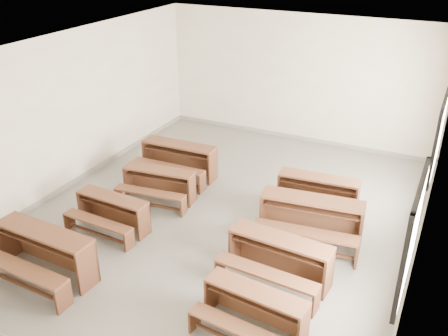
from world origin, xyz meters
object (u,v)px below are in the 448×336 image
at_px(desk_set_2, 159,183).
at_px(desk_set_6, 311,217).
at_px(desk_set_7, 317,191).
at_px(desk_set_3, 178,158).
at_px(desk_set_4, 254,309).
at_px(desk_set_5, 279,256).
at_px(desk_set_1, 112,210).
at_px(desk_set_0, 43,250).

bearing_deg(desk_set_2, desk_set_6, -7.93).
height_order(desk_set_2, desk_set_7, desk_set_7).
bearing_deg(desk_set_6, desk_set_3, 154.43).
distance_m(desk_set_2, desk_set_4, 4.05).
distance_m(desk_set_5, desk_set_6, 1.29).
xyz_separation_m(desk_set_2, desk_set_4, (3.16, -2.54, -0.00)).
height_order(desk_set_6, desk_set_7, desk_set_6).
distance_m(desk_set_1, desk_set_5, 3.25).
bearing_deg(desk_set_5, desk_set_2, 160.25).
bearing_deg(desk_set_6, desk_set_0, -148.01).
bearing_deg(desk_set_0, desk_set_3, 90.74).
bearing_deg(desk_set_1, desk_set_3, 92.81).
xyz_separation_m(desk_set_1, desk_set_5, (3.24, -0.06, 0.05)).
distance_m(desk_set_0, desk_set_3, 3.94).
bearing_deg(desk_set_0, desk_set_6, 41.04).
height_order(desk_set_2, desk_set_3, desk_set_3).
bearing_deg(desk_set_1, desk_set_4, -17.97).
distance_m(desk_set_0, desk_set_5, 3.68).
height_order(desk_set_1, desk_set_4, desk_set_4).
bearing_deg(desk_set_7, desk_set_1, -148.34).
relative_size(desk_set_1, desk_set_2, 0.94).
relative_size(desk_set_1, desk_set_7, 0.91).
bearing_deg(desk_set_7, desk_set_5, -92.39).
height_order(desk_set_3, desk_set_4, desk_set_3).
xyz_separation_m(desk_set_2, desk_set_5, (3.06, -1.34, 0.04)).
distance_m(desk_set_1, desk_set_2, 1.30).
height_order(desk_set_0, desk_set_6, desk_set_6).
relative_size(desk_set_3, desk_set_4, 1.12).
distance_m(desk_set_3, desk_set_4, 4.94).
xyz_separation_m(desk_set_2, desk_set_7, (2.99, 1.00, 0.02)).
relative_size(desk_set_0, desk_set_4, 1.17).
xyz_separation_m(desk_set_3, desk_set_4, (3.35, -3.63, -0.06)).
relative_size(desk_set_0, desk_set_3, 1.05).
bearing_deg(desk_set_0, desk_set_7, 51.78).
bearing_deg(desk_set_7, desk_set_2, -165.63).
relative_size(desk_set_0, desk_set_1, 1.23).
bearing_deg(desk_set_6, desk_set_7, 93.44).
relative_size(desk_set_1, desk_set_5, 0.86).
bearing_deg(desk_set_3, desk_set_5, -38.41).
bearing_deg(desk_set_0, desk_set_5, 26.38).
xyz_separation_m(desk_set_2, desk_set_6, (3.18, -0.05, 0.08)).
distance_m(desk_set_0, desk_set_7, 5.06).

